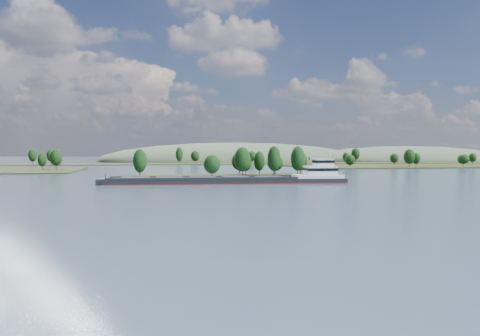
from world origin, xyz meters
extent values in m
plane|color=#324256|center=(0.00, 120.00, 0.00)|extent=(1800.00, 1800.00, 0.00)
cube|color=black|center=(0.00, 180.00, 0.00)|extent=(100.00, 30.00, 1.20)
cylinder|color=black|center=(20.27, 171.04, 2.91)|extent=(0.50, 0.50, 4.63)
ellipsoid|color=black|center=(20.27, 171.04, 8.80)|extent=(6.22, 6.22, 11.90)
cylinder|color=black|center=(7.53, 191.17, 2.45)|extent=(0.50, 0.50, 3.70)
ellipsoid|color=black|center=(7.53, 191.17, 7.15)|extent=(7.85, 7.85, 9.51)
cylinder|color=black|center=(5.20, 170.58, 2.82)|extent=(0.50, 0.50, 4.44)
ellipsoid|color=black|center=(5.20, 170.58, 8.47)|extent=(7.56, 7.56, 11.42)
cylinder|color=black|center=(9.49, 184.28, 2.36)|extent=(0.50, 0.50, 3.52)
ellipsoid|color=black|center=(9.49, 184.28, 6.83)|extent=(5.75, 5.75, 9.04)
cylinder|color=black|center=(-9.32, 166.81, 2.24)|extent=(0.50, 0.50, 3.28)
ellipsoid|color=black|center=(-9.32, 166.81, 6.41)|extent=(7.44, 7.44, 8.43)
cylinder|color=black|center=(-40.98, 173.28, 2.66)|extent=(0.50, 0.50, 4.13)
ellipsoid|color=black|center=(-40.98, 173.28, 7.91)|extent=(6.07, 6.07, 10.61)
cylinder|color=black|center=(16.35, 184.63, 2.49)|extent=(0.50, 0.50, 3.77)
ellipsoid|color=black|center=(16.35, 184.63, 7.28)|extent=(5.52, 5.52, 9.70)
cylinder|color=black|center=(38.56, 187.42, 2.43)|extent=(0.50, 0.50, 3.66)
ellipsoid|color=black|center=(38.56, 187.42, 7.09)|extent=(6.94, 6.94, 9.41)
cylinder|color=black|center=(32.12, 172.00, 2.91)|extent=(0.50, 0.50, 4.61)
ellipsoid|color=black|center=(32.12, 172.00, 8.77)|extent=(6.75, 6.75, 11.86)
cylinder|color=black|center=(25.11, 187.15, 2.21)|extent=(0.50, 0.50, 3.23)
ellipsoid|color=black|center=(25.11, 187.15, 6.31)|extent=(8.18, 8.18, 8.30)
cylinder|color=black|center=(-95.28, 268.95, 2.89)|extent=(0.50, 0.50, 4.18)
ellipsoid|color=black|center=(-95.28, 268.95, 8.21)|extent=(7.52, 7.52, 10.75)
cylinder|color=black|center=(-103.74, 269.44, 2.48)|extent=(0.50, 0.50, 3.36)
ellipsoid|color=black|center=(-103.74, 269.44, 6.75)|extent=(5.31, 5.31, 8.64)
cylinder|color=black|center=(101.58, 270.52, 2.27)|extent=(0.50, 0.50, 2.93)
ellipsoid|color=black|center=(101.58, 270.52, 5.99)|extent=(7.23, 7.23, 7.54)
cylinder|color=black|center=(196.77, 278.62, 2.28)|extent=(0.50, 0.50, 2.97)
ellipsoid|color=black|center=(196.77, 278.62, 6.05)|extent=(8.66, 8.66, 7.63)
cylinder|color=black|center=(144.37, 265.69, 2.92)|extent=(0.50, 0.50, 4.23)
ellipsoid|color=black|center=(144.37, 265.69, 8.29)|extent=(7.99, 7.99, 10.88)
cylinder|color=black|center=(159.16, 281.38, 2.47)|extent=(0.50, 0.50, 3.33)
ellipsoid|color=black|center=(159.16, 281.38, 6.71)|extent=(6.23, 6.23, 8.57)
cylinder|color=black|center=(160.70, 316.84, 2.35)|extent=(0.50, 0.50, 3.10)
ellipsoid|color=black|center=(160.70, 316.84, 6.29)|extent=(6.97, 6.97, 7.96)
cylinder|color=black|center=(242.88, 329.75, 2.37)|extent=(0.50, 0.50, 3.13)
ellipsoid|color=black|center=(242.88, 329.75, 6.35)|extent=(6.74, 6.74, 8.05)
cube|color=black|center=(0.00, 400.00, 0.00)|extent=(900.00, 60.00, 1.20)
cylinder|color=black|center=(-139.87, 396.24, 2.80)|extent=(0.50, 0.50, 4.41)
ellipsoid|color=black|center=(-139.87, 396.24, 8.41)|extent=(7.11, 7.11, 11.33)
cylinder|color=black|center=(145.65, 380.63, 2.30)|extent=(0.50, 0.50, 3.40)
ellipsoid|color=black|center=(145.65, 380.63, 6.62)|extent=(6.60, 6.60, 8.73)
cylinder|color=black|center=(3.35, 402.74, 2.55)|extent=(0.50, 0.50, 3.89)
ellipsoid|color=black|center=(3.35, 402.74, 7.49)|extent=(8.21, 8.21, 10.01)
cylinder|color=black|center=(171.85, 417.20, 3.01)|extent=(0.50, 0.50, 4.81)
ellipsoid|color=black|center=(171.85, 417.20, 9.12)|extent=(8.88, 8.88, 12.37)
cylinder|color=black|center=(-124.91, 396.95, 2.71)|extent=(0.50, 0.50, 4.23)
ellipsoid|color=black|center=(-124.91, 396.95, 8.09)|extent=(7.09, 7.09, 10.87)
cylinder|color=black|center=(56.08, 391.55, 2.46)|extent=(0.50, 0.50, 3.72)
ellipsoid|color=black|center=(56.08, 391.55, 7.20)|extent=(8.79, 8.79, 9.58)
cylinder|color=black|center=(-12.69, 379.70, 3.06)|extent=(0.50, 0.50, 4.92)
ellipsoid|color=black|center=(-12.69, 379.70, 9.32)|extent=(6.50, 6.50, 12.65)
ellipsoid|color=#405339|center=(260.00, 470.00, 0.00)|extent=(260.00, 140.00, 36.00)
ellipsoid|color=#405339|center=(60.00, 500.00, 0.00)|extent=(320.00, 160.00, 44.00)
cube|color=black|center=(-7.37, 135.07, 0.57)|extent=(91.55, 16.78, 2.50)
cube|color=maroon|center=(-7.37, 135.07, 0.06)|extent=(91.79, 17.02, 0.28)
cube|color=black|center=(-16.13, 141.18, 2.16)|extent=(70.45, 4.66, 0.91)
cube|color=black|center=(-16.79, 130.04, 2.16)|extent=(70.45, 4.66, 0.91)
cube|color=black|center=(-16.46, 135.61, 1.99)|extent=(68.76, 14.29, 0.34)
cube|color=black|center=(-41.45, 137.10, 2.33)|extent=(10.78, 9.92, 0.40)
cube|color=black|center=(-28.95, 136.36, 2.33)|extent=(10.78, 9.92, 0.40)
cube|color=black|center=(-16.46, 135.61, 2.33)|extent=(10.78, 9.92, 0.40)
cube|color=black|center=(-3.96, 134.86, 2.33)|extent=(10.78, 9.92, 0.40)
cube|color=black|center=(8.53, 134.12, 2.33)|extent=(10.78, 9.92, 0.40)
cube|color=black|center=(-53.37, 137.81, 1.02)|extent=(4.02, 10.43, 2.28)
cylinder|color=black|center=(-52.24, 137.75, 2.62)|extent=(0.29, 0.29, 2.50)
cube|color=silver|center=(27.84, 132.96, 2.50)|extent=(18.82, 11.99, 1.37)
cube|color=silver|center=(28.98, 132.90, 4.78)|extent=(11.90, 9.76, 3.41)
cube|color=black|center=(28.98, 132.90, 5.23)|extent=(12.14, 10.01, 1.02)
cube|color=silver|center=(30.11, 132.83, 7.74)|extent=(7.22, 7.22, 2.50)
cube|color=black|center=(30.11, 132.83, 8.19)|extent=(7.46, 7.46, 0.91)
cube|color=silver|center=(30.11, 132.83, 9.10)|extent=(7.70, 7.70, 0.23)
cylinder|color=silver|center=(32.95, 132.66, 10.47)|extent=(0.24, 0.24, 2.96)
cylinder|color=black|center=(25.77, 136.51, 9.33)|extent=(0.60, 0.60, 1.37)
camera|label=1|loc=(-34.52, -40.22, 12.39)|focal=35.00mm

